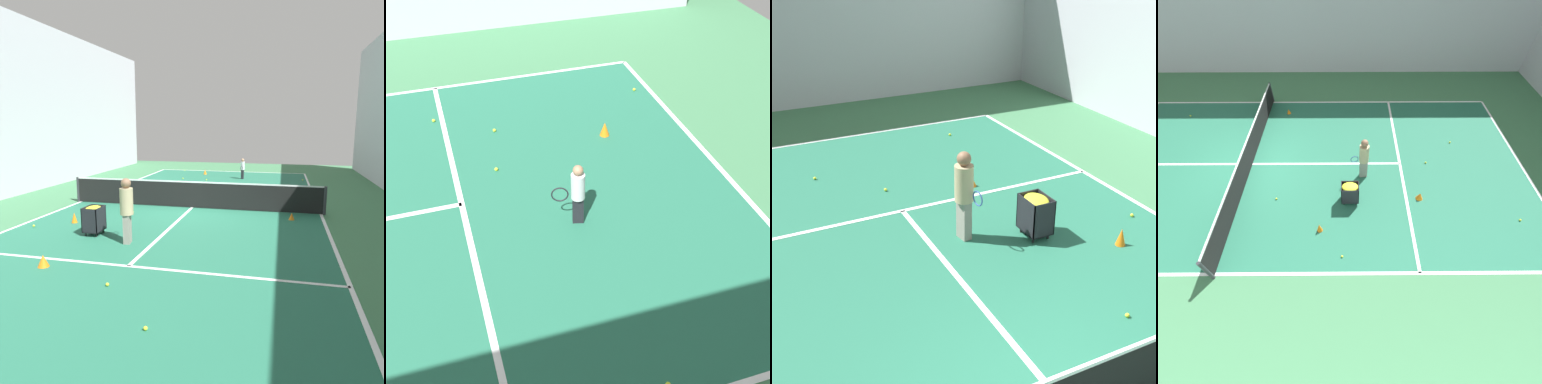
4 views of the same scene
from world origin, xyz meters
TOP-DOWN VIEW (x-y plane):
  - line_baseline_far at (0.00, 10.76)m, footprint 9.09×0.10m
  - line_service_far at (0.00, 5.92)m, footprint 9.09×0.10m
  - coach_at_net at (0.66, 4.41)m, footprint 0.39×0.68m
  - ball_cart at (1.88, 3.91)m, footprint 0.46×0.60m
  - training_cone_2 at (1.79, 6.37)m, footprint 0.25×0.25m
  - training_cone_3 at (3.09, 2.93)m, footprint 0.18×0.18m
  - tennis_ball_4 at (-1.27, 8.26)m, footprint 0.07×0.07m
  - tennis_ball_6 at (-0.01, 6.96)m, footprint 0.07×0.07m
  - tennis_ball_8 at (2.76, 9.57)m, footprint 0.07×0.07m
  - tennis_ball_9 at (1.81, 1.29)m, footprint 0.07×0.07m
  - tennis_ball_10 at (4.03, 3.66)m, footprint 0.07×0.07m

SIDE VIEW (x-z plane):
  - line_baseline_far at x=0.00m, z-range 0.00..0.01m
  - line_service_far at x=0.00m, z-range 0.00..0.01m
  - tennis_ball_4 at x=-1.27m, z-range 0.00..0.07m
  - tennis_ball_6 at x=-0.01m, z-range 0.00..0.07m
  - tennis_ball_8 at x=2.76m, z-range 0.00..0.07m
  - tennis_ball_9 at x=1.81m, z-range 0.00..0.07m
  - tennis_ball_10 at x=4.03m, z-range 0.00..0.07m
  - training_cone_2 at x=1.79m, z-range 0.00..0.27m
  - training_cone_3 at x=3.09m, z-range 0.00..0.33m
  - ball_cart at x=1.88m, z-range 0.16..0.98m
  - coach_at_net at x=0.66m, z-range 0.13..1.84m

